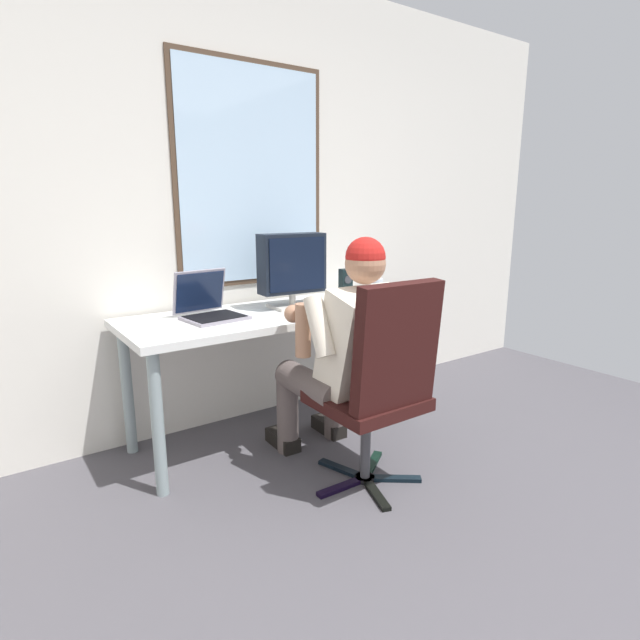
# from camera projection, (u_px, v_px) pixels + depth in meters

# --- Properties ---
(wall_rear) EXTENTS (5.04, 0.08, 2.68)m
(wall_rear) POSITION_uv_depth(u_px,v_px,m) (271.00, 205.00, 3.19)
(wall_rear) COLOR silver
(wall_rear) RESTS_ON ground
(desk) EXTENTS (1.73, 0.66, 0.75)m
(desk) POSITION_uv_depth(u_px,v_px,m) (277.00, 325.00, 2.92)
(desk) COLOR gray
(desk) RESTS_ON ground
(office_chair) EXTENTS (0.52, 0.55, 1.03)m
(office_chair) POSITION_uv_depth(u_px,v_px,m) (382.00, 378.00, 2.32)
(office_chair) COLOR black
(office_chair) RESTS_ON ground
(person_seated) EXTENTS (0.53, 0.81, 1.21)m
(person_seated) POSITION_uv_depth(u_px,v_px,m) (346.00, 352.00, 2.53)
(person_seated) COLOR #594D4A
(person_seated) RESTS_ON ground
(crt_monitor) EXTENTS (0.40, 0.21, 0.43)m
(crt_monitor) POSITION_uv_depth(u_px,v_px,m) (292.00, 266.00, 2.93)
(crt_monitor) COLOR beige
(crt_monitor) RESTS_ON desk
(laptop) EXTENTS (0.34, 0.35, 0.25)m
(laptop) POSITION_uv_depth(u_px,v_px,m) (208.00, 305.00, 2.71)
(laptop) COLOR gray
(laptop) RESTS_ON desk
(wine_glass) EXTENTS (0.08, 0.08, 0.15)m
(wine_glass) POSITION_uv_depth(u_px,v_px,m) (377.00, 286.00, 3.09)
(wine_glass) COLOR silver
(wine_glass) RESTS_ON desk
(desk_speaker) EXTENTS (0.08, 0.08, 0.18)m
(desk_speaker) POSITION_uv_depth(u_px,v_px,m) (346.00, 283.00, 3.31)
(desk_speaker) COLOR black
(desk_speaker) RESTS_ON desk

